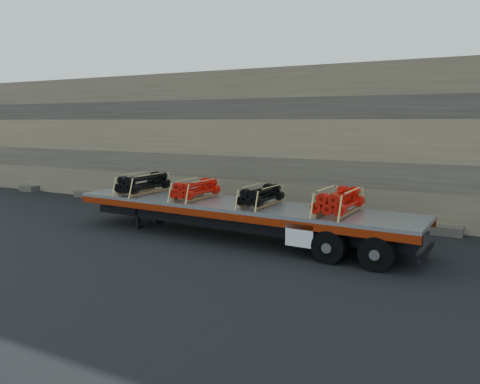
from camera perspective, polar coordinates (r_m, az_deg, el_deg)
The scene contains 7 objects.
ground at distance 18.04m, azimuth -0.26°, elevation -5.88°, with size 120.00×120.00×0.00m, color black.
rock_wall at distance 23.40m, azimuth 7.38°, elevation 6.08°, with size 44.00×3.00×7.00m, color #7A6B54.
trailer at distance 18.14m, azimuth -0.52°, elevation -3.52°, with size 14.08×2.71×1.41m, color #A3A5AA, non-canonical shape.
bundle_front at distance 20.76m, azimuth -11.69°, elevation 0.98°, with size 1.15×2.31×0.82m, color black, non-canonical shape.
bundle_midfront at distance 18.99m, azimuth -5.42°, elevation 0.29°, with size 1.04×2.08×0.74m, color red, non-canonical shape.
bundle_midrear at distance 17.40m, azimuth 2.57°, elevation -0.51°, with size 0.99×1.98×0.70m, color black, non-canonical shape.
bundle_rear at distance 16.20m, azimuth 11.95°, elevation -1.18°, with size 1.14×2.28×0.81m, color red, non-canonical shape.
Camera 1 is at (8.32, -15.34, 4.54)m, focal length 35.00 mm.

